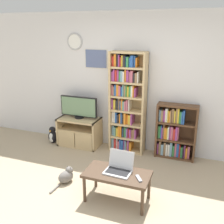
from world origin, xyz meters
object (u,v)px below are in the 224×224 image
Objects in this scene: tv_stand at (79,132)px; penguin_figurine at (53,135)px; television at (79,107)px; laptop at (119,167)px; coffee_table at (117,176)px; remote_near_laptop at (139,178)px; cat at (66,176)px; bookshelf_tall at (126,103)px; bookshelf_short at (174,133)px.

tv_stand is 2.35× the size of penguin_figurine.
television is 2.07× the size of laptop.
coffee_table is 5.69× the size of remote_near_laptop.
coffee_table is at bearing 15.90° from cat.
bookshelf_tall is at bearing 7.11° from tv_stand.
bookshelf_short is 2.01× the size of cat.
bookshelf_short is 2.88× the size of penguin_figurine.
bookshelf_tall is 1.74m from penguin_figurine.
bookshelf_short is 1.62m from laptop.
bookshelf_short is (1.88, 0.10, -0.32)m from television.
television is 4.90× the size of remote_near_laptop.
bookshelf_tall is at bearing 4.65° from television.
cat is 1.43× the size of penguin_figurine.
tv_stand is 1.39m from cat.
laptop reaches higher than remote_near_laptop.
television is at bearing -175.35° from bookshelf_tall.
coffee_table is 2.34m from penguin_figurine.
television is 0.86m from penguin_figurine.
coffee_table is at bearing -42.38° from remote_near_laptop.
television reaches higher than cat.
bookshelf_tall is at bearing 103.33° from coffee_table.
cat is (0.44, -1.30, -0.18)m from tv_stand.
remote_near_laptop is at bearing -43.02° from television.
bookshelf_short reaches higher than television.
bookshelf_tall is 12.12× the size of remote_near_laptop.
coffee_table is at bearing -76.67° from bookshelf_tall.
laptop is 0.74× the size of cat.
bookshelf_tall reaches higher than coffee_table.
bookshelf_short is at bearing -131.65° from remote_near_laptop.
bookshelf_tall is 1.74m from cat.
laptop is (-0.53, -1.53, 0.01)m from bookshelf_short.
coffee_table is 0.93m from cat.
cat is at bearing -49.80° from penguin_figurine.
bookshelf_tall reaches higher than laptop.
tv_stand is 1.96m from coffee_table.
laptop reaches higher than cat.
bookshelf_tall is at bearing 107.20° from laptop.
tv_stand is 1.94m from laptop.
tv_stand is 1.08× the size of television.
bookshelf_tall reaches higher than remote_near_laptop.
bookshelf_tall is 1.63m from laptop.
bookshelf_tall is at bearing 95.46° from cat.
bookshelf_short is at bearing 4.37° from tv_stand.
television is at bearing -76.68° from remote_near_laptop.
cat is at bearing -71.51° from television.
laptop is at bearing -109.15° from bookshelf_short.
coffee_table reaches higher than penguin_figurine.
television is 0.86× the size of coffee_table.
bookshelf_short reaches higher than penguin_figurine.
tv_stand is 2.22m from remote_near_laptop.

